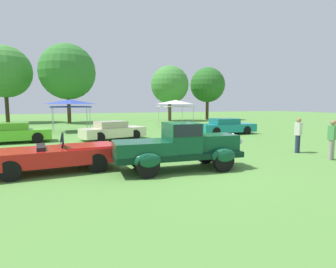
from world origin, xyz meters
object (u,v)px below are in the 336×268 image
Objects in this scene: neighbor_convertible at (58,155)px; canopy_tent_left_field at (70,103)px; show_car_teal at (226,126)px; feature_pickup_truck at (179,146)px; canopy_tent_center_field at (176,103)px; show_car_cream at (113,131)px; spectator_near_truck at (332,138)px; spectator_between_cars at (298,134)px; show_car_lime at (15,133)px.

canopy_tent_left_field is (0.89, 14.32, 1.84)m from neighbor_convertible.
canopy_tent_left_field reaches higher than show_car_teal.
feature_pickup_truck is 12.20m from show_car_teal.
feature_pickup_truck is at bearing -112.46° from canopy_tent_center_field.
spectator_near_truck is at bearing -52.67° from show_car_cream.
canopy_tent_left_field is (-3.15, 15.73, 1.55)m from feature_pickup_truck.
neighbor_convertible is 1.01× the size of show_car_cream.
feature_pickup_truck is at bearing -171.01° from spectator_between_cars.
spectator_near_truck is at bearing -97.39° from show_car_teal.
canopy_tent_left_field is (-9.89, 16.45, 1.51)m from spectator_near_truck.
feature_pickup_truck is 6.84m from spectator_between_cars.
canopy_tent_left_field reaches higher than spectator_between_cars.
show_car_lime is 1.28× the size of canopy_tent_left_field.
canopy_tent_left_field is at bearing 121.01° from spectator_near_truck.
show_car_teal is 13.08m from canopy_tent_left_field.
neighbor_convertible is 1.57× the size of canopy_tent_center_field.
canopy_tent_center_field reaches higher than spectator_near_truck.
feature_pickup_truck is 1.04× the size of show_car_teal.
show_car_lime is 5.82m from show_car_cream.
spectator_near_truck is (-1.29, -9.91, 0.31)m from show_car_teal.
canopy_tent_center_field reaches higher than feature_pickup_truck.
feature_pickup_truck is 1.48× the size of canopy_tent_left_field.
show_car_teal is 8.22m from spectator_between_cars.
neighbor_convertible is at bearing -126.65° from canopy_tent_center_field.
feature_pickup_truck is 11.85m from show_car_lime.
canopy_tent_left_field is at bearing 101.33° from feature_pickup_truck.
feature_pickup_truck is 1.06× the size of show_car_cream.
show_car_lime is 15.96m from spectator_between_cars.
show_car_teal is at bearing -75.05° from canopy_tent_center_field.
spectator_between_cars is at bearing -33.50° from show_car_lime.
spectator_near_truck reaches higher than neighbor_convertible.
spectator_near_truck is at bearing -90.59° from spectator_between_cars.
neighbor_convertible is at bearing -147.21° from show_car_teal.
neighbor_convertible is at bearing 160.81° from feature_pickup_truck.
show_car_cream is (3.26, 7.73, 0.02)m from neighbor_convertible.
canopy_tent_center_field is (9.51, -0.33, -0.00)m from canopy_tent_left_field.
neighbor_convertible is 10.81m from spectator_between_cars.
canopy_tent_left_field is at bearing 86.43° from neighbor_convertible.
feature_pickup_truck reaches higher than spectator_between_cars.
show_car_teal is at bearing 0.31° from show_car_cream.
feature_pickup_truck is 1.15× the size of show_car_lime.
neighbor_convertible reaches higher than show_car_teal.
show_car_lime is 14.59m from show_car_teal.
feature_pickup_truck is 16.73m from canopy_tent_center_field.
show_car_lime and show_car_cream have the same top height.
spectator_between_cars is (10.80, -0.34, 0.33)m from neighbor_convertible.
neighbor_convertible is 1.10× the size of show_car_lime.
spectator_between_cars is at bearing 89.41° from spectator_near_truck.
spectator_near_truck is at bearing -58.99° from canopy_tent_left_field.
show_car_lime is 0.92× the size of show_car_cream.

